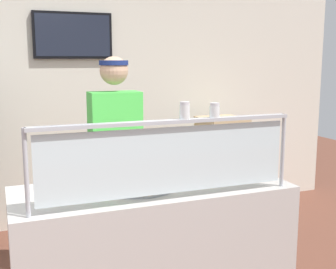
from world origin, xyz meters
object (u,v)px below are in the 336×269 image
Objects in this scene: pizza_tray at (137,185)px; worker_figure at (116,157)px; pizza_server at (137,183)px; pizza_box_stack at (222,126)px; pepper_flake_shaker at (215,111)px; parmesan_shaker at (185,112)px.

worker_figure reaches higher than pizza_tray.
worker_figure is at bearing 87.32° from pizza_server.
pizza_tray is 1.65× the size of pizza_server.
worker_figure is at bearing -146.22° from pizza_box_stack.
worker_figure reaches higher than pepper_flake_shaker.
pizza_tray is 0.66m from worker_figure.
pizza_tray is at bearing -93.60° from worker_figure.
pizza_server is (-0.01, -0.02, 0.02)m from pizza_tray.
worker_figure is 1.71m from pizza_box_stack.
pizza_server is at bearing 144.06° from pepper_flake_shaker.
pizza_tray is 0.03m from pizza_server.
pizza_server is 2.20m from pizza_box_stack.
pizza_box_stack reaches higher than pizza_server.
parmesan_shaker reaches higher than pizza_tray.
worker_figure is at bearing 98.62° from parmesan_shaker.
parmesan_shaker is 2.34m from pizza_box_stack.
pizza_tray is 0.60m from parmesan_shaker.
pizza_tray is at bearing 122.25° from parmesan_shaker.
pizza_server is 0.68m from worker_figure.
pizza_box_stack is (1.47, 1.61, 0.07)m from pizza_tray.
worker_figure is (0.05, 0.68, 0.02)m from pizza_server.
worker_figure is 3.66× the size of pizza_box_stack.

